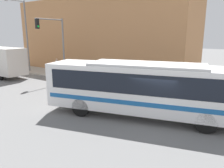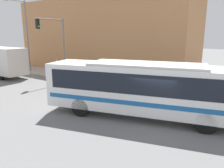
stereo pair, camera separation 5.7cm
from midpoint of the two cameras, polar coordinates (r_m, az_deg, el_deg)
ground_plane at (r=12.32m, az=11.48°, el=-9.37°), size 120.00×120.00×0.00m
sidewalk at (r=29.91m, az=-20.38°, el=3.57°), size 3.27×70.00×0.16m
building_facade at (r=27.00m, az=-2.95°, el=12.40°), size 6.00×22.41×8.58m
city_bus at (r=12.22m, az=8.96°, el=-0.61°), size 5.42×11.55×3.08m
fire_hydrant at (r=18.63m, az=4.22°, el=0.38°), size 0.26×0.35×0.78m
traffic_light_pole at (r=22.57m, az=-14.51°, el=11.55°), size 3.28×0.35×5.91m
parking_meter at (r=20.67m, az=-4.73°, el=3.05°), size 0.14×0.14×1.30m
street_lamp at (r=28.08m, az=-21.81°, el=12.80°), size 2.59×0.28×8.11m
pedestrian_near_corner at (r=25.46m, az=-13.96°, el=4.61°), size 0.34×0.34×1.71m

